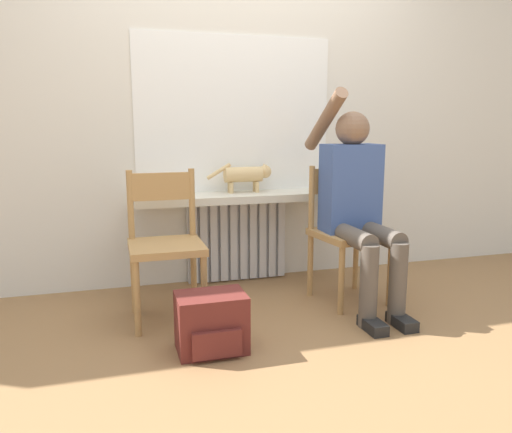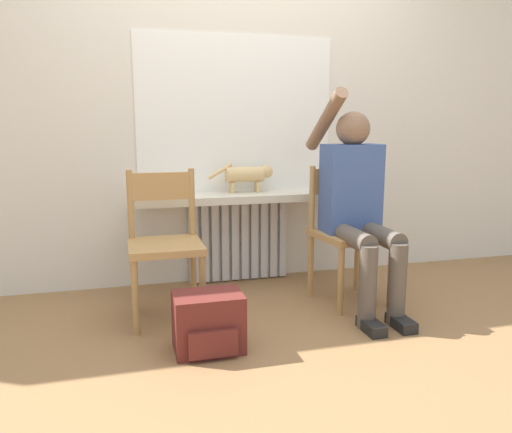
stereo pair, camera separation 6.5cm
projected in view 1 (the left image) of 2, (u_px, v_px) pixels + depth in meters
name	position (u px, v px, depth m)	size (l,w,h in m)	color
ground_plane	(294.00, 346.00, 2.50)	(12.00, 12.00, 0.00)	olive
wall_with_window	(233.00, 87.00, 3.42)	(7.00, 0.06, 2.70)	silver
radiator	(237.00, 239.00, 3.54)	(0.71, 0.08, 0.59)	silver
windowsill	(241.00, 197.00, 3.37)	(1.42, 0.33, 0.05)	beige
window_glass	(235.00, 115.00, 3.42)	(1.36, 0.01, 1.05)	white
chair_left	(165.00, 242.00, 2.80)	(0.41, 0.41, 0.84)	#B2844C
chair_right	(347.00, 231.00, 3.12)	(0.46, 0.46, 0.84)	#B2844C
person	(357.00, 199.00, 2.97)	(0.36, 0.97, 1.31)	brown
cat	(247.00, 174.00, 3.40)	(0.45, 0.10, 0.21)	#DBB77A
backpack	(211.00, 323.00, 2.44)	(0.34, 0.27, 0.29)	maroon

